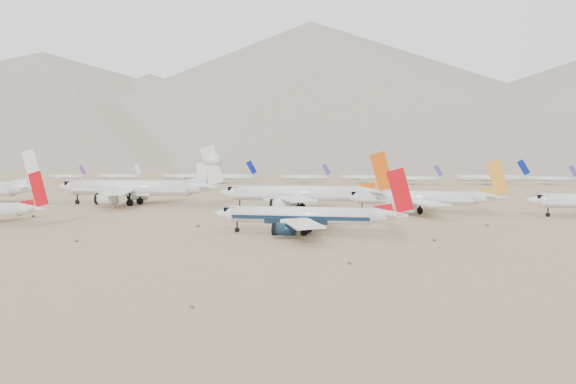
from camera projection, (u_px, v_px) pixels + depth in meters
The scene contains 8 objects.
ground at pixel (312, 238), 114.78m from camera, with size 7000.00×7000.00×0.00m, color olive.
main_airliner at pixel (309, 216), 120.75m from camera, with size 41.05×40.10×14.49m.
row2_gold_tail at pixel (422, 198), 170.66m from camera, with size 46.13×45.12×16.43m.
row2_orange_tail at pixel (303, 194), 179.89m from camera, with size 53.54×52.38×19.10m.
row2_white_trijet at pixel (139, 188), 203.28m from camera, with size 61.50×60.10×21.79m.
distant_storage_row at pixel (337, 177), 419.00m from camera, with size 463.57×61.23×15.52m.
mountain_range at pixel (429, 105), 1697.46m from camera, with size 7354.00×3024.00×470.00m.
desert_scrub at pixel (293, 262), 85.79m from camera, with size 261.14×121.67×0.63m.
Camera 1 is at (19.67, -112.53, 15.46)m, focal length 35.00 mm.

